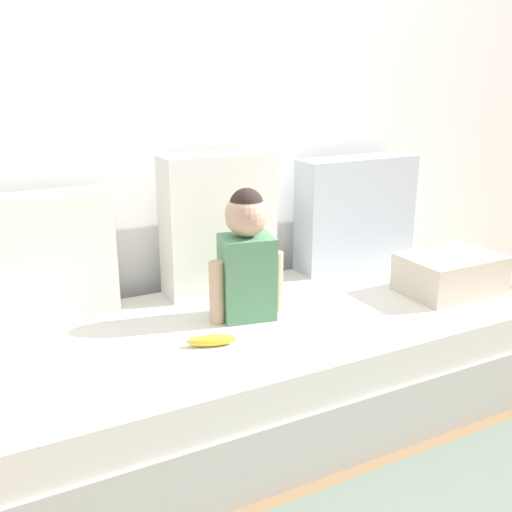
# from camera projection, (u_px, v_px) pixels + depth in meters

# --- Properties ---
(ground_plane) EXTENTS (12.00, 12.00, 0.00)m
(ground_plane) POSITION_uv_depth(u_px,v_px,m) (259.00, 411.00, 2.37)
(ground_plane) COLOR #93704C
(back_wall) EXTENTS (5.44, 0.10, 2.26)m
(back_wall) POSITION_uv_depth(u_px,v_px,m) (194.00, 108.00, 2.52)
(back_wall) COLOR white
(back_wall) RESTS_ON ground
(couch) EXTENTS (2.24, 0.91, 0.39)m
(couch) POSITION_uv_depth(u_px,v_px,m) (259.00, 367.00, 2.31)
(couch) COLOR beige
(couch) RESTS_ON ground
(throw_pillow_left) EXTENTS (0.50, 0.16, 0.48)m
(throw_pillow_left) POSITION_uv_depth(u_px,v_px,m) (43.00, 260.00, 2.16)
(throw_pillow_left) COLOR silver
(throw_pillow_left) RESTS_ON couch
(throw_pillow_center) EXTENTS (0.46, 0.16, 0.57)m
(throw_pillow_center) POSITION_uv_depth(u_px,v_px,m) (218.00, 224.00, 2.46)
(throw_pillow_center) COLOR silver
(throw_pillow_center) RESTS_ON couch
(throw_pillow_right) EXTENTS (0.57, 0.16, 0.51)m
(throw_pillow_right) POSITION_uv_depth(u_px,v_px,m) (356.00, 213.00, 2.78)
(throw_pillow_right) COLOR #B2BCC6
(throw_pillow_right) RESTS_ON couch
(toddler) EXTENTS (0.30, 0.19, 0.49)m
(toddler) POSITION_uv_depth(u_px,v_px,m) (247.00, 255.00, 2.20)
(toddler) COLOR #568E66
(toddler) RESTS_ON couch
(banana) EXTENTS (0.18, 0.09, 0.04)m
(banana) POSITION_uv_depth(u_px,v_px,m) (212.00, 340.00, 2.03)
(banana) COLOR yellow
(banana) RESTS_ON couch
(folded_blanket) EXTENTS (0.40, 0.28, 0.16)m
(folded_blanket) POSITION_uv_depth(u_px,v_px,m) (450.00, 273.00, 2.50)
(folded_blanket) COLOR beige
(folded_blanket) RESTS_ON couch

